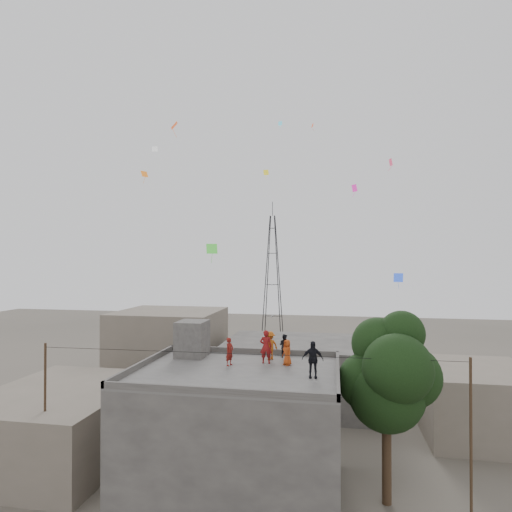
{
  "coord_description": "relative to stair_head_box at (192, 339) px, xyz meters",
  "views": [
    {
      "loc": [
        4.79,
        -20.68,
        11.54
      ],
      "look_at": [
        0.53,
        2.4,
        11.79
      ],
      "focal_mm": 30.0,
      "sensor_mm": 36.0,
      "label": 1
    }
  ],
  "objects": [
    {
      "name": "person_red_child",
      "position": [
        2.61,
        -1.68,
        -0.29
      ],
      "size": [
        0.52,
        0.62,
        1.43
      ],
      "primitive_type": "imported",
      "rotation": [
        0.0,
        0.0,
        1.15
      ],
      "color": "maroon",
      "rests_on": "main_building"
    },
    {
      "name": "main_building",
      "position": [
        3.2,
        -2.6,
        -4.05
      ],
      "size": [
        10.0,
        8.0,
        6.1
      ],
      "color": "#43413F",
      "rests_on": "ground"
    },
    {
      "name": "person_orange_adult",
      "position": [
        4.48,
        -0.01,
        -0.23
      ],
      "size": [
        1.11,
        1.11,
        1.54
      ],
      "primitive_type": "imported",
      "rotation": [
        0.0,
        0.0,
        -2.37
      ],
      "color": "#B05314",
      "rests_on": "main_building"
    },
    {
      "name": "transmission_tower",
      "position": [
        -0.8,
        37.4,
        1.97
      ],
      "size": [
        2.97,
        2.97,
        20.01
      ],
      "color": "black",
      "rests_on": "ground"
    },
    {
      "name": "neighbor_east",
      "position": [
        17.2,
        7.4,
        -4.9
      ],
      "size": [
        7.0,
        8.0,
        4.4
      ],
      "primitive_type": "cube",
      "color": "#6B6254",
      "rests_on": "ground"
    },
    {
      "name": "neighbor_north",
      "position": [
        5.2,
        11.4,
        -4.6
      ],
      "size": [
        12.0,
        9.0,
        5.0
      ],
      "primitive_type": "cube",
      "color": "#43413F",
      "rests_on": "ground"
    },
    {
      "name": "neighbor_west",
      "position": [
        -7.8,
        -0.6,
        -5.1
      ],
      "size": [
        8.0,
        10.0,
        4.0
      ],
      "primitive_type": "cube",
      "color": "#6B6254",
      "rests_on": "ground"
    },
    {
      "name": "ground",
      "position": [
        3.2,
        -2.6,
        -7.1
      ],
      "size": [
        140.0,
        140.0,
        0.0
      ],
      "primitive_type": "plane",
      "color": "#4D483F",
      "rests_on": "ground"
    },
    {
      "name": "tree",
      "position": [
        10.57,
        -2.0,
        -1.0
      ],
      "size": [
        4.9,
        4.6,
        9.1
      ],
      "color": "black",
      "rests_on": "ground"
    },
    {
      "name": "person_orange_child",
      "position": [
        5.54,
        -1.1,
        -0.34
      ],
      "size": [
        0.73,
        0.77,
        1.33
      ],
      "primitive_type": "imported",
      "rotation": [
        0.0,
        0.0,
        -0.9
      ],
      "color": "#B54114",
      "rests_on": "main_building"
    },
    {
      "name": "person_dark_child",
      "position": [
        5.19,
        0.67,
        -0.35
      ],
      "size": [
        0.79,
        0.73,
        1.3
      ],
      "primitive_type": "imported",
      "rotation": [
        0.0,
        0.0,
        2.65
      ],
      "color": "black",
      "rests_on": "main_building"
    },
    {
      "name": "parapet",
      "position": [
        3.2,
        -2.6,
        -0.85
      ],
      "size": [
        10.0,
        8.0,
        0.3
      ],
      "color": "#43413F",
      "rests_on": "main_building"
    },
    {
      "name": "utility_line",
      "position": [
        3.7,
        -3.85,
        -3.27
      ],
      "size": [
        20.12,
        0.62,
        7.4
      ],
      "color": "black",
      "rests_on": "ground"
    },
    {
      "name": "person_dark_adult",
      "position": [
        6.97,
        -3.27,
        -0.15
      ],
      "size": [
        1.02,
        0.46,
        1.7
      ],
      "primitive_type": "imported",
      "rotation": [
        0.0,
        0.0,
        0.05
      ],
      "color": "black",
      "rests_on": "main_building"
    },
    {
      "name": "kites",
      "position": [
        4.19,
        3.66,
        9.36
      ],
      "size": [
        17.43,
        16.0,
        12.93
      ],
      "color": "orange",
      "rests_on": "ground"
    },
    {
      "name": "person_red_adult",
      "position": [
        4.39,
        -0.91,
        -0.12
      ],
      "size": [
        0.67,
        0.47,
        1.75
      ],
      "primitive_type": "imported",
      "rotation": [
        0.0,
        0.0,
        3.22
      ],
      "color": "maroon",
      "rests_on": "main_building"
    },
    {
      "name": "stair_head_box",
      "position": [
        0.0,
        0.0,
        0.0
      ],
      "size": [
        1.6,
        1.8,
        2.0
      ],
      "primitive_type": "cube",
      "color": "#43413F",
      "rests_on": "main_building"
    },
    {
      "name": "neighbor_northwest",
      "position": [
        -6.8,
        13.4,
        -3.6
      ],
      "size": [
        9.0,
        8.0,
        7.0
      ],
      "primitive_type": "cube",
      "color": "#6B6254",
      "rests_on": "ground"
    }
  ]
}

